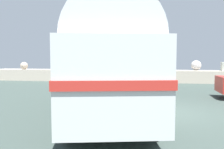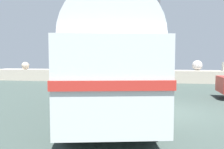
% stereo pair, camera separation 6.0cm
% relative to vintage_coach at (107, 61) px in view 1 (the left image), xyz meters
% --- Properties ---
extents(ground, '(32.00, 26.00, 0.02)m').
position_rel_vintage_coach_xyz_m(ground, '(2.20, 0.76, -2.04)').
color(ground, '#333F3B').
extents(breakwater, '(31.36, 2.29, 2.49)m').
position_rel_vintage_coach_xyz_m(breakwater, '(2.08, 12.54, -1.29)').
color(breakwater, '#B9AD9B').
rests_on(breakwater, ground).
extents(vintage_coach, '(4.17, 8.90, 3.70)m').
position_rel_vintage_coach_xyz_m(vintage_coach, '(0.00, 0.00, 0.00)').
color(vintage_coach, black).
rests_on(vintage_coach, ground).
extents(lamp_post, '(0.93, 0.54, 7.07)m').
position_rel_vintage_coach_xyz_m(lamp_post, '(2.29, 8.13, 1.90)').
color(lamp_post, '#5B5B60').
rests_on(lamp_post, ground).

